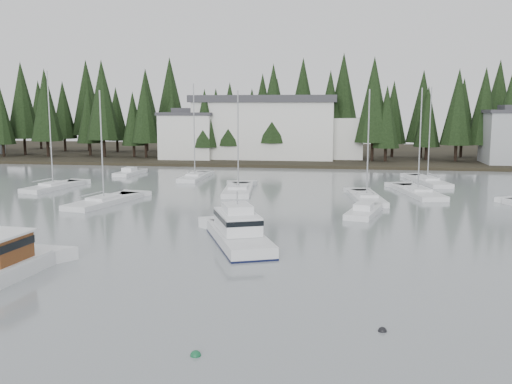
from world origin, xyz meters
TOP-DOWN VIEW (x-y plane):
  - ground at (0.00, 0.00)m, footprint 260.00×260.00m
  - far_shore_land at (0.00, 97.00)m, footprint 240.00×54.00m
  - conifer_treeline at (0.00, 86.00)m, footprint 200.00×22.00m
  - house_west at (-18.00, 79.00)m, footprint 9.54×7.42m
  - harbor_inn at (-2.96, 82.34)m, footprint 29.50×11.50m
  - cabin_cruiser_center at (1.19, 20.64)m, footprint 6.49×10.24m
  - sailboat_0 at (-10.83, 55.29)m, footprint 2.65×8.89m
  - sailboat_1 at (10.91, 40.76)m, footprint 3.91×9.62m
  - sailboat_3 at (-14.85, 34.97)m, footprint 4.82×10.18m
  - sailboat_4 at (19.10, 55.60)m, footprint 4.71×10.83m
  - sailboat_6 at (-3.07, 44.53)m, footprint 3.96×10.13m
  - sailboat_7 at (16.65, 45.76)m, footprint 5.04×10.80m
  - sailboat_8 at (-24.93, 43.99)m, footprint 4.05×9.07m
  - runabout_1 at (10.30, 32.74)m, footprint 3.70×6.84m
  - runabout_3 at (-21.11, 58.49)m, footprint 2.83×6.38m
  - mooring_buoy_green at (2.74, 2.47)m, footprint 0.42×0.42m
  - mooring_buoy_dark at (10.03, 5.98)m, footprint 0.38×0.38m

SIDE VIEW (x-z plane):
  - ground at x=0.00m, z-range 0.00..0.00m
  - far_shore_land at x=0.00m, z-range -0.50..0.50m
  - conifer_treeline at x=0.00m, z-range -10.00..10.00m
  - mooring_buoy_green at x=2.74m, z-range -0.21..0.21m
  - mooring_buoy_dark at x=10.03m, z-range -0.19..0.19m
  - sailboat_6 at x=-3.07m, z-range -5.84..5.95m
  - sailboat_3 at x=-14.85m, z-range -5.75..5.85m
  - sailboat_7 at x=16.65m, z-range -5.96..6.07m
  - sailboat_1 at x=10.91m, z-range -5.82..5.94m
  - sailboat_4 at x=19.10m, z-range -6.16..6.28m
  - sailboat_0 at x=-10.83m, z-range -6.42..6.58m
  - sailboat_8 at x=-24.93m, z-range -6.96..7.13m
  - runabout_1 at x=10.30m, z-range -0.58..0.84m
  - runabout_3 at x=-21.11m, z-range -0.58..0.84m
  - cabin_cruiser_center at x=1.19m, z-range -1.48..2.74m
  - house_west at x=-18.00m, z-range 0.28..9.03m
  - harbor_inn at x=-2.96m, z-range 0.33..11.23m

